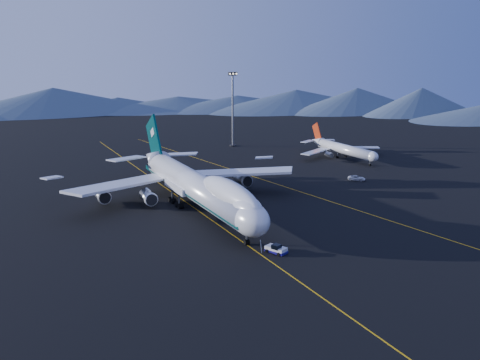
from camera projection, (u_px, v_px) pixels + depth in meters
name	position (u px, v px, depth m)	size (l,w,h in m)	color
ground	(196.00, 209.00, 126.07)	(500.00, 500.00, 0.00)	black
taxiway_line_main	(196.00, 209.00, 126.07)	(0.25, 220.00, 0.01)	#E8A80D
taxiway_line_side	(284.00, 187.00, 147.58)	(0.25, 200.00, 0.01)	#E8A80D
boeing_747	(196.00, 186.00, 124.76)	(59.62, 72.43, 19.37)	silver
pushback_tug	(276.00, 250.00, 98.64)	(3.54, 4.60, 1.79)	silver
second_jet	(342.00, 149.00, 187.30)	(33.31, 37.63, 10.71)	silver
service_van	(357.00, 178.00, 154.70)	(2.31, 5.01, 1.39)	silver
floodlight_mast	(233.00, 109.00, 208.61)	(3.56, 2.67, 28.85)	black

